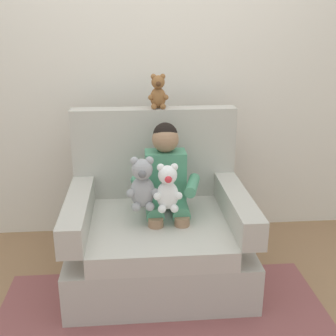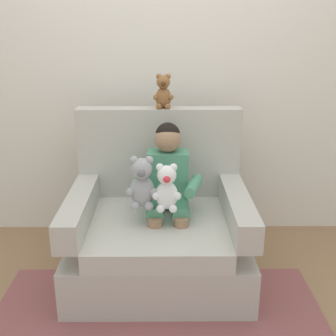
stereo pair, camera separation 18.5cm
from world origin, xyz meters
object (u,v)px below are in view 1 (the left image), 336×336
(armchair, at_px, (158,230))
(seated_child, at_px, (166,182))
(plush_grey, at_px, (142,185))
(plush_white, at_px, (168,189))
(plush_brown_on_backrest, at_px, (158,92))

(armchair, bearing_deg, seated_child, 20.77)
(armchair, height_order, plush_grey, armchair)
(armchair, distance_m, plush_white, 0.40)
(seated_child, bearing_deg, armchair, -161.31)
(plush_grey, bearing_deg, armchair, 31.35)
(seated_child, bearing_deg, plush_white, -94.45)
(plush_white, bearing_deg, armchair, 125.61)
(seated_child, relative_size, plush_white, 2.84)
(plush_white, xyz_separation_m, plush_brown_on_backrest, (-0.02, 0.51, 0.49))
(armchair, relative_size, plush_brown_on_backrest, 4.86)
(plush_brown_on_backrest, bearing_deg, seated_child, -73.59)
(plush_white, bearing_deg, plush_brown_on_backrest, 111.43)
(plush_grey, xyz_separation_m, plush_white, (0.15, -0.04, -0.02))
(armchair, xyz_separation_m, plush_grey, (-0.10, -0.13, 0.37))
(plush_white, relative_size, plush_brown_on_backrest, 1.26)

